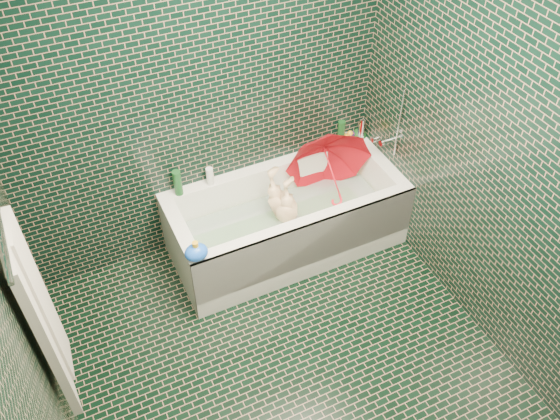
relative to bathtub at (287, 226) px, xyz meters
name	(u,v)px	position (x,y,z in m)	size (l,w,h in m)	color
floor	(293,373)	(-0.45, -1.01, -0.21)	(2.80, 2.80, 0.00)	black
wall_back	(199,96)	(-0.45, 0.39, 1.04)	(2.80, 2.80, 0.00)	black
wall_left	(23,334)	(-1.75, -1.01, 1.04)	(2.80, 2.80, 0.00)	black
wall_right	(504,166)	(0.85, -1.01, 1.04)	(2.80, 2.80, 0.00)	black
bathtub	(287,226)	(0.00, 0.00, 0.00)	(1.70, 0.75, 0.55)	white
bath_mat	(286,230)	(0.00, 0.02, -0.06)	(1.35, 0.47, 0.01)	#4FBB25
water	(286,217)	(0.00, 0.02, 0.09)	(1.48, 0.53, 0.00)	silver
towel_rail	(2,235)	(-1.70, -0.76, 1.39)	(0.02, 0.02, 0.58)	silver
towel	(42,318)	(-1.69, -0.77, 0.82)	(0.08, 0.44, 1.12)	#B9B3AA
faucet	(388,137)	(0.81, 0.01, 0.56)	(0.18, 0.19, 0.55)	silver
child	(286,216)	(-0.01, 0.01, 0.10)	(0.31, 0.20, 0.84)	beige
umbrella	(332,173)	(0.40, 0.06, 0.33)	(0.62, 0.62, 0.55)	red
soap_bottle_a	(347,140)	(0.69, 0.35, 0.34)	(0.10, 0.11, 0.27)	white
soap_bottle_b	(355,137)	(0.77, 0.36, 0.34)	(0.08, 0.08, 0.18)	#4B1C6A
soap_bottle_c	(361,139)	(0.79, 0.32, 0.34)	(0.12, 0.12, 0.15)	#13451B
bottle_right_tall	(341,133)	(0.62, 0.34, 0.44)	(0.06, 0.06, 0.20)	#13451B
bottle_right_pump	(362,129)	(0.80, 0.33, 0.43)	(0.05, 0.05, 0.18)	silver
bottle_left_tall	(178,183)	(-0.69, 0.33, 0.44)	(0.06, 0.06, 0.20)	#13451B
bottle_left_short	(210,176)	(-0.46, 0.33, 0.41)	(0.05, 0.05, 0.14)	white
rubber_duck	(346,137)	(0.67, 0.35, 0.38)	(0.12, 0.10, 0.09)	yellow
bath_toy	(196,252)	(-0.79, -0.31, 0.40)	(0.16, 0.13, 0.15)	blue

